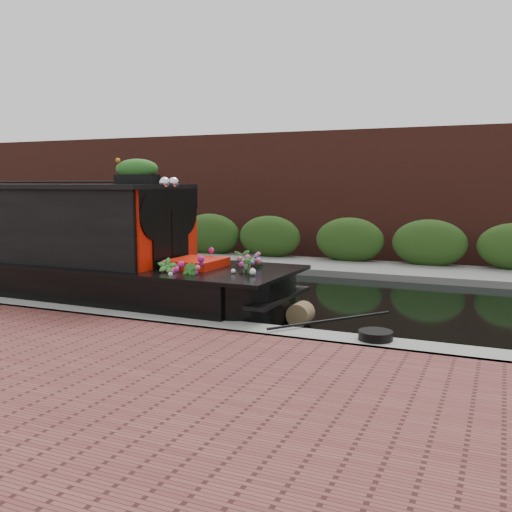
% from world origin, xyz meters
% --- Properties ---
extents(ground, '(80.00, 80.00, 0.00)m').
position_xyz_m(ground, '(0.00, 0.00, 0.00)').
color(ground, black).
rests_on(ground, ground).
extents(near_bank_coping, '(40.00, 0.60, 0.50)m').
position_xyz_m(near_bank_coping, '(0.00, -3.30, 0.00)').
color(near_bank_coping, gray).
rests_on(near_bank_coping, ground).
extents(far_bank_path, '(40.00, 2.40, 0.34)m').
position_xyz_m(far_bank_path, '(0.00, 4.20, 0.00)').
color(far_bank_path, slate).
rests_on(far_bank_path, ground).
extents(far_hedge, '(40.00, 1.10, 2.80)m').
position_xyz_m(far_hedge, '(0.00, 5.10, 0.00)').
color(far_hedge, '#254316').
rests_on(far_hedge, ground).
extents(far_brick_wall, '(40.00, 1.00, 8.00)m').
position_xyz_m(far_brick_wall, '(0.00, 7.20, 0.00)').
color(far_brick_wall, '#54251C').
rests_on(far_brick_wall, ground).
extents(rope_fender, '(0.39, 0.38, 0.39)m').
position_xyz_m(rope_fender, '(3.26, -1.95, 0.19)').
color(rope_fender, brown).
rests_on(rope_fender, ground).
extents(coiled_mooring_rope, '(0.47, 0.47, 0.12)m').
position_xyz_m(coiled_mooring_rope, '(4.78, -3.20, 0.31)').
color(coiled_mooring_rope, black).
rests_on(coiled_mooring_rope, near_bank_coping).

